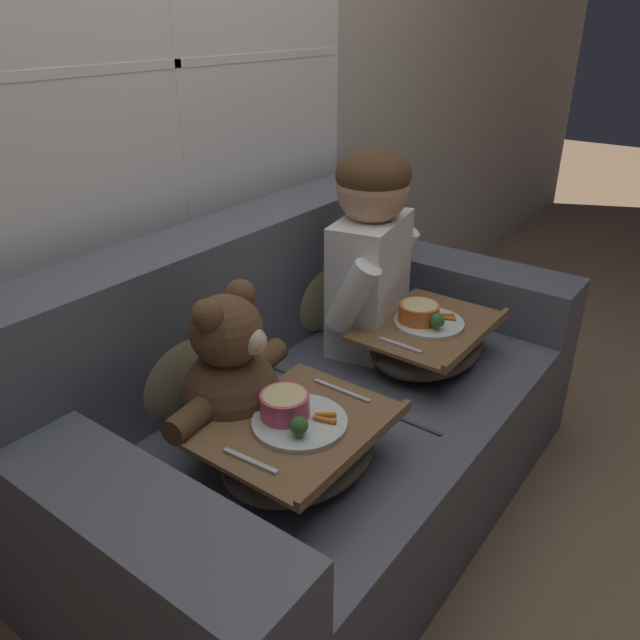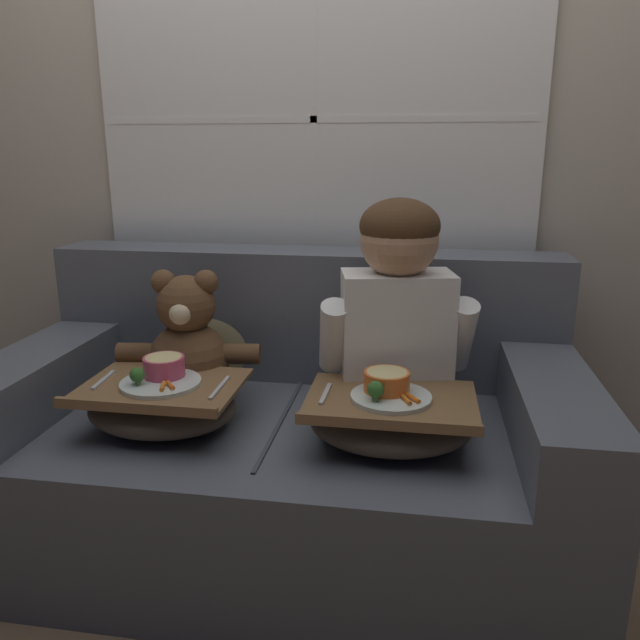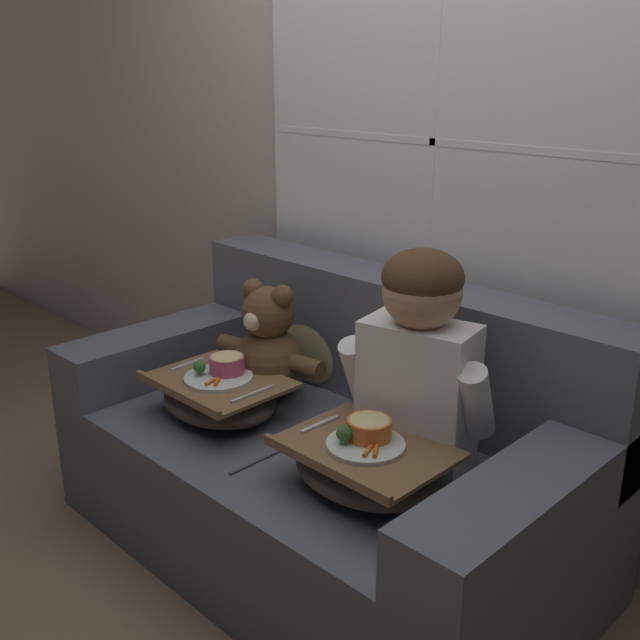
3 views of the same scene
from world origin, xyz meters
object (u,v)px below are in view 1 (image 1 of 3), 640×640
at_px(couch, 313,416).
at_px(lap_tray_teddy, 300,444).
at_px(throw_pillow_behind_teddy, 173,357).
at_px(lap_tray_child, 427,341).
at_px(throw_pillow_behind_child, 316,282).
at_px(teddy_bear, 232,378).
at_px(child_figure, 371,242).

bearing_deg(couch, lap_tray_teddy, -147.23).
height_order(throw_pillow_behind_teddy, lap_tray_teddy, throw_pillow_behind_teddy).
distance_m(throw_pillow_behind_teddy, lap_tray_child, 0.79).
bearing_deg(throw_pillow_behind_child, lap_tray_child, -90.12).
xyz_separation_m(teddy_bear, lap_tray_child, (0.65, -0.22, -0.11)).
height_order(couch, lap_tray_child, couch).
relative_size(throw_pillow_behind_child, teddy_bear, 0.79).
xyz_separation_m(throw_pillow_behind_teddy, child_figure, (0.65, -0.22, 0.19)).
bearing_deg(lap_tray_teddy, couch, 32.77).
height_order(couch, lap_tray_teddy, couch).
bearing_deg(lap_tray_child, child_figure, 89.71).
bearing_deg(couch, throw_pillow_behind_teddy, 144.71).
xyz_separation_m(couch, throw_pillow_behind_child, (0.33, 0.23, 0.28)).
distance_m(couch, throw_pillow_behind_child, 0.49).
bearing_deg(lap_tray_child, teddy_bear, 161.46).
height_order(throw_pillow_behind_child, throw_pillow_behind_teddy, same).
relative_size(lap_tray_child, lap_tray_teddy, 1.02).
bearing_deg(child_figure, throw_pillow_behind_child, 90.06).
bearing_deg(teddy_bear, lap_tray_child, -18.54).
bearing_deg(lap_tray_child, couch, 147.07).
distance_m(child_figure, lap_tray_child, 0.36).
bearing_deg(child_figure, couch, -177.86).
bearing_deg(teddy_bear, throw_pillow_behind_teddy, 90.21).
bearing_deg(throw_pillow_behind_child, couch, -144.71).
xyz_separation_m(child_figure, lap_tray_teddy, (-0.65, -0.22, -0.28)).
distance_m(couch, lap_tray_teddy, 0.43).
height_order(child_figure, lap_tray_teddy, child_figure).
xyz_separation_m(throw_pillow_behind_teddy, lap_tray_child, (0.65, -0.44, -0.09)).
relative_size(throw_pillow_behind_teddy, lap_tray_teddy, 0.82).
relative_size(throw_pillow_behind_teddy, teddy_bear, 0.80).
distance_m(lap_tray_child, lap_tray_teddy, 0.65).
xyz_separation_m(couch, child_figure, (0.33, 0.01, 0.47)).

